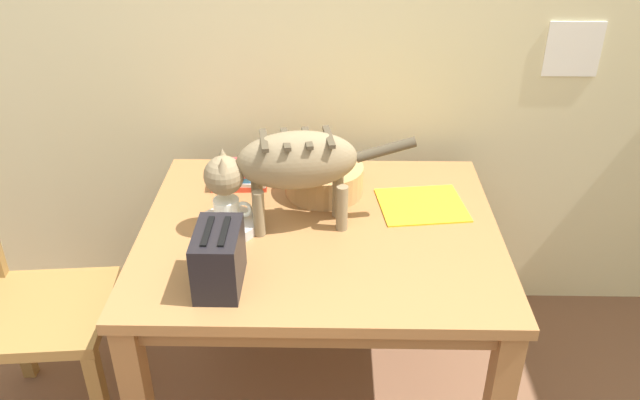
{
  "coord_description": "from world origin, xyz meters",
  "views": [
    {
      "loc": [
        0.1,
        -0.41,
        1.83
      ],
      "look_at": [
        0.07,
        1.3,
        0.83
      ],
      "focal_mm": 36.66,
      "sensor_mm": 36.0,
      "label": 1
    }
  ],
  "objects_px": {
    "saucer_bowl": "(228,225)",
    "magazine": "(422,205)",
    "cat": "(289,165)",
    "book_stack": "(242,174)",
    "wicker_basket": "(324,179)",
    "coffee_mug": "(228,210)",
    "wooden_chair_near": "(28,308)",
    "dining_table": "(320,251)",
    "toaster": "(219,258)"
  },
  "relations": [
    {
      "from": "saucer_bowl",
      "to": "wicker_basket",
      "type": "height_order",
      "value": "wicker_basket"
    },
    {
      "from": "book_stack",
      "to": "toaster",
      "type": "bearing_deg",
      "value": -88.91
    },
    {
      "from": "dining_table",
      "to": "cat",
      "type": "xyz_separation_m",
      "value": [
        -0.09,
        0.01,
        0.3
      ]
    },
    {
      "from": "dining_table",
      "to": "coffee_mug",
      "type": "relative_size",
      "value": 9.45
    },
    {
      "from": "cat",
      "to": "toaster",
      "type": "height_order",
      "value": "cat"
    },
    {
      "from": "dining_table",
      "to": "book_stack",
      "type": "xyz_separation_m",
      "value": [
        -0.28,
        0.28,
        0.13
      ]
    },
    {
      "from": "dining_table",
      "to": "saucer_bowl",
      "type": "height_order",
      "value": "saucer_bowl"
    },
    {
      "from": "dining_table",
      "to": "wooden_chair_near",
      "type": "bearing_deg",
      "value": -174.2
    },
    {
      "from": "book_stack",
      "to": "saucer_bowl",
      "type": "bearing_deg",
      "value": -91.49
    },
    {
      "from": "book_stack",
      "to": "toaster",
      "type": "xyz_separation_m",
      "value": [
        0.01,
        -0.57,
        0.05
      ]
    },
    {
      "from": "cat",
      "to": "wooden_chair_near",
      "type": "height_order",
      "value": "cat"
    },
    {
      "from": "cat",
      "to": "coffee_mug",
      "type": "distance_m",
      "value": 0.24
    },
    {
      "from": "cat",
      "to": "wicker_basket",
      "type": "xyz_separation_m",
      "value": [
        0.1,
        0.22,
        -0.16
      ]
    },
    {
      "from": "saucer_bowl",
      "to": "dining_table",
      "type": "bearing_deg",
      "value": 3.26
    },
    {
      "from": "saucer_bowl",
      "to": "magazine",
      "type": "relative_size",
      "value": 0.68
    },
    {
      "from": "book_stack",
      "to": "wicker_basket",
      "type": "xyz_separation_m",
      "value": [
        0.29,
        -0.05,
        0.01
      ]
    },
    {
      "from": "coffee_mug",
      "to": "wicker_basket",
      "type": "height_order",
      "value": "coffee_mug"
    },
    {
      "from": "toaster",
      "to": "wooden_chair_near",
      "type": "distance_m",
      "value": 0.78
    },
    {
      "from": "dining_table",
      "to": "toaster",
      "type": "distance_m",
      "value": 0.43
    },
    {
      "from": "cat",
      "to": "wicker_basket",
      "type": "distance_m",
      "value": 0.29
    },
    {
      "from": "book_stack",
      "to": "toaster",
      "type": "relative_size",
      "value": 1.04
    },
    {
      "from": "cat",
      "to": "book_stack",
      "type": "distance_m",
      "value": 0.37
    },
    {
      "from": "dining_table",
      "to": "saucer_bowl",
      "type": "distance_m",
      "value": 0.31
    },
    {
      "from": "wicker_basket",
      "to": "wooden_chair_near",
      "type": "bearing_deg",
      "value": -161.2
    },
    {
      "from": "magazine",
      "to": "book_stack",
      "type": "xyz_separation_m",
      "value": [
        -0.61,
        0.14,
        0.03
      ]
    },
    {
      "from": "book_stack",
      "to": "wooden_chair_near",
      "type": "xyz_separation_m",
      "value": [
        -0.66,
        -0.38,
        -0.3
      ]
    },
    {
      "from": "magazine",
      "to": "wooden_chair_near",
      "type": "height_order",
      "value": "wooden_chair_near"
    },
    {
      "from": "dining_table",
      "to": "cat",
      "type": "bearing_deg",
      "value": 172.52
    },
    {
      "from": "dining_table",
      "to": "coffee_mug",
      "type": "distance_m",
      "value": 0.33
    },
    {
      "from": "magazine",
      "to": "wicker_basket",
      "type": "xyz_separation_m",
      "value": [
        -0.32,
        0.09,
        0.05
      ]
    },
    {
      "from": "coffee_mug",
      "to": "wooden_chair_near",
      "type": "relative_size",
      "value": 0.12
    },
    {
      "from": "toaster",
      "to": "book_stack",
      "type": "bearing_deg",
      "value": 91.09
    },
    {
      "from": "dining_table",
      "to": "wicker_basket",
      "type": "bearing_deg",
      "value": 87.54
    },
    {
      "from": "dining_table",
      "to": "wooden_chair_near",
      "type": "relative_size",
      "value": 1.18
    },
    {
      "from": "wicker_basket",
      "to": "toaster",
      "type": "height_order",
      "value": "toaster"
    },
    {
      "from": "wooden_chair_near",
      "to": "dining_table",
      "type": "bearing_deg",
      "value": 90.61
    },
    {
      "from": "coffee_mug",
      "to": "cat",
      "type": "bearing_deg",
      "value": 8.63
    },
    {
      "from": "coffee_mug",
      "to": "magazine",
      "type": "bearing_deg",
      "value": 14.2
    },
    {
      "from": "cat",
      "to": "saucer_bowl",
      "type": "height_order",
      "value": "cat"
    },
    {
      "from": "coffee_mug",
      "to": "book_stack",
      "type": "bearing_deg",
      "value": 89.2
    },
    {
      "from": "wooden_chair_near",
      "to": "wicker_basket",
      "type": "bearing_deg",
      "value": 103.61
    },
    {
      "from": "saucer_bowl",
      "to": "wooden_chair_near",
      "type": "relative_size",
      "value": 0.2
    },
    {
      "from": "toaster",
      "to": "wicker_basket",
      "type": "bearing_deg",
      "value": 61.94
    },
    {
      "from": "saucer_bowl",
      "to": "toaster",
      "type": "height_order",
      "value": "toaster"
    },
    {
      "from": "coffee_mug",
      "to": "wooden_chair_near",
      "type": "height_order",
      "value": "wooden_chair_near"
    },
    {
      "from": "dining_table",
      "to": "saucer_bowl",
      "type": "relative_size",
      "value": 5.97
    },
    {
      "from": "wicker_basket",
      "to": "book_stack",
      "type": "bearing_deg",
      "value": 169.59
    },
    {
      "from": "toaster",
      "to": "dining_table",
      "type": "bearing_deg",
      "value": 47.5
    },
    {
      "from": "coffee_mug",
      "to": "toaster",
      "type": "xyz_separation_m",
      "value": [
        0.01,
        -0.27,
        0.01
      ]
    },
    {
      "from": "toaster",
      "to": "saucer_bowl",
      "type": "bearing_deg",
      "value": 93.86
    }
  ]
}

